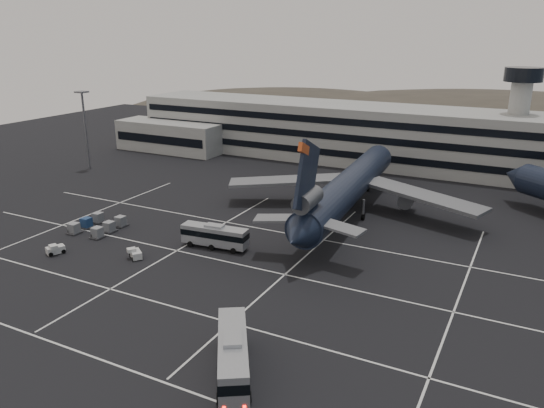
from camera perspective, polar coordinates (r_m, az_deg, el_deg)
The scene contains 11 objects.
ground at distance 74.77m, azimuth -8.34°, elevation -6.89°, with size 260.00×260.00×0.00m, color black.
lane_markings at distance 74.79m, azimuth -7.43°, elevation -6.83°, with size 90.00×55.62×0.01m.
terminal at distance 135.26m, azimuth 8.20°, elevation 7.51°, with size 125.00×26.00×24.00m.
hills at distance 229.92m, azimuth 21.27°, elevation 5.97°, with size 352.00×180.00×44.00m.
lightpole_left at distance 132.26m, azimuth -19.52°, elevation 8.58°, with size 2.40×2.40×18.28m.
trijet_main at distance 94.33m, azimuth 8.23°, elevation 1.85°, with size 47.33×57.68×18.08m.
bus_near at distance 52.23m, azimuth -4.23°, elevation -15.70°, with size 8.72×11.64×4.24m.
bus_far at distance 80.61m, azimuth -6.18°, elevation -3.34°, with size 10.63×3.45×3.69m.
tug_a at distance 84.70m, azimuth -22.32°, elevation -4.53°, with size 2.39×2.87×1.60m.
tug_b at distance 79.40m, azimuth -14.43°, elevation -5.21°, with size 2.81×2.61×1.56m.
uld_cluster at distance 92.21m, azimuth -18.24°, elevation -2.15°, with size 7.07×8.22×1.76m.
Camera 1 is at (40.22, -54.70, 31.31)m, focal length 35.00 mm.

